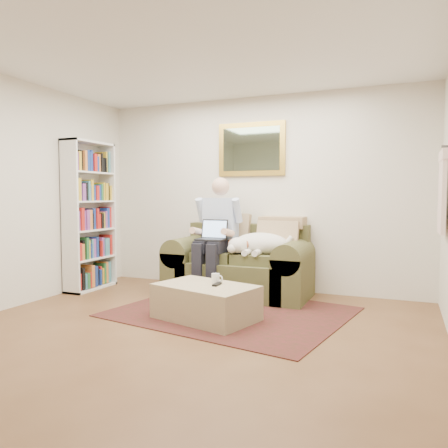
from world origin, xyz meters
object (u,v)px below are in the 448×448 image
Objects in this scene: coffee_mug at (216,278)px; bookshelf at (90,216)px; ottoman at (206,302)px; sofa at (239,271)px; sleeping_dog at (261,244)px; laptop at (213,234)px; seated_man at (215,237)px.

bookshelf reaches higher than coffee_mug.
coffee_mug is (0.05, 0.12, 0.23)m from ottoman.
sofa is 1.80× the size of ottoman.
bookshelf is at bearing -168.40° from sofa.
sleeping_dog reaches higher than coffee_mug.
laptop reaches higher than sleeping_dog.
sofa is at bearing 164.26° from sleeping_dog.
laptop is 0.62m from sleeping_dog.
bookshelf reaches higher than ottoman.
bookshelf is (-2.09, 0.77, 0.82)m from ottoman.
laptop is (-0.27, -0.23, 0.48)m from sofa.
sleeping_dog is 7.37× the size of coffee_mug.
sofa is 0.60m from laptop.
sleeping_dog is at bearing -15.74° from sofa.
seated_man is (-0.27, -0.16, 0.44)m from sofa.
seated_man is at bearing 90.00° from laptop.
seated_man is 0.08m from laptop.
sofa is 5.15× the size of laptop.
laptop is (-0.00, -0.07, 0.04)m from seated_man.
sofa reaches higher than sleeping_dog.
sleeping_dog is at bearing 78.92° from coffee_mug.
coffee_mug is at bearing -64.18° from laptop.
laptop is 3.48× the size of coffee_mug.
coffee_mug is at bearing -101.08° from sleeping_dog.
sofa is at bearing 11.60° from bookshelf.
sleeping_dog is 0.74× the size of ottoman.
seated_man is 2.04× the size of sleeping_dog.
sofa is 1.07m from coffee_mug.
coffee_mug is at bearing -65.95° from seated_man.
laptop is at bearing 109.96° from ottoman.
ottoman is 0.27m from coffee_mug.
coffee_mug is (0.40, -0.90, -0.34)m from seated_man.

